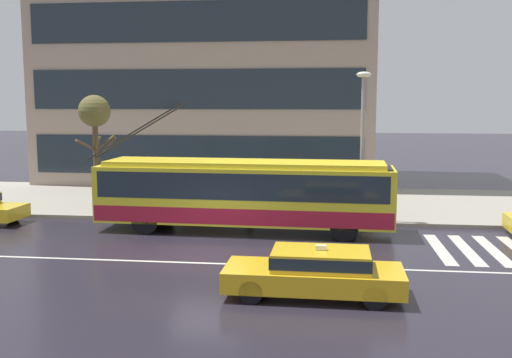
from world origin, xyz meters
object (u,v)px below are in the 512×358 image
at_px(pedestrian_waiting_by_pole, 250,191).
at_px(street_tree_bare, 95,116).
at_px(pedestrian_walking_past, 222,188).
at_px(street_lamp, 362,133).
at_px(pedestrian_approaching_curb, 321,181).
at_px(bus_shelter, 199,173).
at_px(trolleybus, 245,193).
at_px(taxi_oncoming_near, 316,271).
at_px(pedestrian_at_shelter, 164,179).

distance_m(pedestrian_waiting_by_pole, street_tree_bare, 7.96).
relative_size(pedestrian_walking_past, street_tree_bare, 0.29).
xyz_separation_m(street_lamp, street_tree_bare, (-12.06, 1.29, 0.63)).
height_order(pedestrian_approaching_curb, street_lamp, street_lamp).
relative_size(bus_shelter, pedestrian_walking_past, 2.39).
height_order(trolleybus, pedestrian_approaching_curb, trolleybus).
bearing_deg(pedestrian_approaching_curb, street_lamp, -26.84).
xyz_separation_m(taxi_oncoming_near, pedestrian_approaching_curb, (0.02, 10.46, 0.99)).
bearing_deg(pedestrian_approaching_curb, pedestrian_at_shelter, -174.48).
height_order(trolleybus, pedestrian_waiting_by_pole, trolleybus).
bearing_deg(taxi_oncoming_near, pedestrian_approaching_curb, 89.88).
height_order(bus_shelter, pedestrian_walking_past, bus_shelter).
relative_size(pedestrian_at_shelter, street_tree_bare, 0.37).
relative_size(trolleybus, pedestrian_waiting_by_pole, 7.42).
height_order(trolleybus, bus_shelter, trolleybus).
xyz_separation_m(trolleybus, pedestrian_walking_past, (-1.72, 4.50, -0.50)).
bearing_deg(pedestrian_approaching_curb, taxi_oncoming_near, -90.12).
distance_m(trolleybus, pedestrian_at_shelter, 4.47).
relative_size(taxi_oncoming_near, pedestrian_walking_past, 3.04).
bearing_deg(pedestrian_walking_past, bus_shelter, -122.96).
xyz_separation_m(bus_shelter, pedestrian_waiting_by_pole, (2.34, -0.06, -0.81)).
distance_m(pedestrian_approaching_curb, street_tree_bare, 10.77).
relative_size(pedestrian_waiting_by_pole, street_tree_bare, 0.31).
bearing_deg(street_tree_bare, street_lamp, -6.11).
height_order(pedestrian_approaching_curb, pedestrian_walking_past, pedestrian_approaching_curb).
distance_m(pedestrian_at_shelter, pedestrian_approaching_curb, 6.92).
xyz_separation_m(taxi_oncoming_near, street_tree_bare, (-10.37, 10.90, 3.76)).
bearing_deg(street_lamp, pedestrian_at_shelter, 178.80).
distance_m(trolleybus, street_lamp, 5.56).
relative_size(trolleybus, street_lamp, 1.97).
distance_m(pedestrian_walking_past, street_lamp, 7.40).
distance_m(trolleybus, taxi_oncoming_near, 8.21).
height_order(pedestrian_walking_past, pedestrian_waiting_by_pole, pedestrian_waiting_by_pole).
distance_m(bus_shelter, street_tree_bare, 5.50).
bearing_deg(pedestrian_walking_past, taxi_oncoming_near, -68.82).
relative_size(bus_shelter, pedestrian_waiting_by_pole, 2.25).
distance_m(trolleybus, street_tree_bare, 8.61).
bearing_deg(street_lamp, pedestrian_waiting_by_pole, 166.06).
bearing_deg(pedestrian_walking_past, pedestrian_at_shelter, -133.10).
bearing_deg(pedestrian_waiting_by_pole, trolleybus, -86.66).
xyz_separation_m(trolleybus, pedestrian_at_shelter, (-3.89, 2.18, 0.19)).
distance_m(trolleybus, pedestrian_waiting_by_pole, 3.24).
bearing_deg(pedestrian_waiting_by_pole, bus_shelter, 178.54).
distance_m(trolleybus, pedestrian_walking_past, 4.84).
bearing_deg(pedestrian_walking_past, street_lamp, -21.36).
xyz_separation_m(pedestrian_walking_past, street_tree_bare, (-5.68, -1.21, 3.42)).
distance_m(bus_shelter, pedestrian_at_shelter, 1.75).
bearing_deg(street_tree_bare, pedestrian_waiting_by_pole, -0.70).
bearing_deg(trolleybus, street_lamp, 23.25).
xyz_separation_m(pedestrian_at_shelter, street_tree_bare, (-3.51, 1.11, 2.73)).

